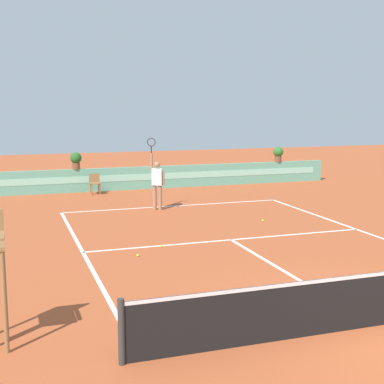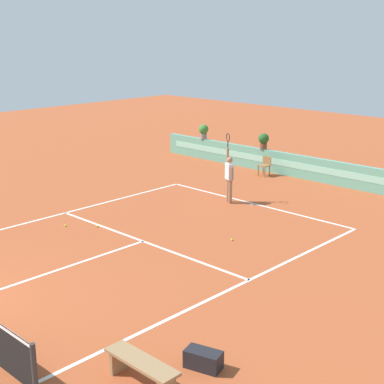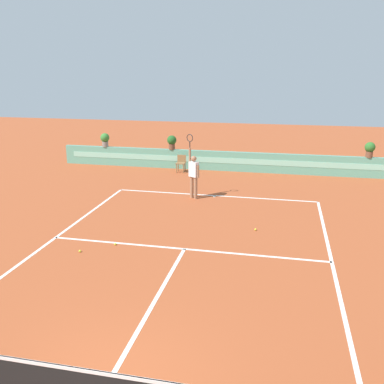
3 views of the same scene
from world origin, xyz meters
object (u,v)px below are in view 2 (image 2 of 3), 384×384
at_px(bench_courtside, 142,367).
at_px(tennis_ball_by_sideline, 232,240).
at_px(tennis_ball_mid_court, 65,226).
at_px(potted_plant_far_left, 204,131).
at_px(potted_plant_left, 264,140).
at_px(ball_kid_chair, 265,165).
at_px(tennis_ball_near_baseline, 97,226).
at_px(gear_bag, 203,359).
at_px(tennis_player, 229,175).

xyz_separation_m(bench_courtside, tennis_ball_by_sideline, (-3.63, 6.84, -0.34)).
distance_m(tennis_ball_mid_court, potted_plant_far_left, 11.58).
height_order(tennis_ball_mid_court, tennis_ball_by_sideline, same).
bearing_deg(potted_plant_left, bench_courtside, -60.16).
bearing_deg(tennis_ball_mid_court, ball_kid_chair, 87.01).
bearing_deg(tennis_ball_by_sideline, tennis_ball_near_baseline, -152.50).
relative_size(gear_bag, tennis_ball_near_baseline, 10.29).
xyz_separation_m(ball_kid_chair, potted_plant_far_left, (-4.37, 0.73, 0.93)).
relative_size(bench_courtside, gear_bag, 2.29).
height_order(ball_kid_chair, tennis_ball_by_sideline, ball_kid_chair).
xyz_separation_m(potted_plant_far_left, potted_plant_left, (3.70, 0.00, 0.00)).
height_order(gear_bag, tennis_ball_mid_court, gear_bag).
bearing_deg(tennis_ball_by_sideline, tennis_player, 131.55).
xyz_separation_m(tennis_ball_by_sideline, potted_plant_left, (-4.93, 8.07, 1.38)).
bearing_deg(ball_kid_chair, gear_bag, -57.42).
bearing_deg(tennis_ball_mid_court, tennis_ball_by_sideline, 30.00).
xyz_separation_m(ball_kid_chair, tennis_ball_mid_court, (-0.53, -10.11, -0.44)).
distance_m(ball_kid_chair, tennis_ball_mid_court, 10.13).
relative_size(bench_courtside, potted_plant_left, 2.21).
height_order(gear_bag, tennis_player, tennis_player).
distance_m(ball_kid_chair, tennis_ball_by_sideline, 8.50).
bearing_deg(bench_courtside, tennis_ball_near_baseline, 147.98).
height_order(ball_kid_chair, gear_bag, ball_kid_chair).
height_order(tennis_player, potted_plant_left, tennis_player).
relative_size(tennis_player, tennis_ball_by_sideline, 38.01).
xyz_separation_m(ball_kid_chair, bench_courtside, (7.89, -14.18, -0.10)).
distance_m(gear_bag, potted_plant_left, 16.47).
relative_size(bench_courtside, tennis_ball_mid_court, 23.53).
relative_size(ball_kid_chair, bench_courtside, 0.53).
bearing_deg(tennis_ball_by_sideline, ball_kid_chair, 120.15).
height_order(ball_kid_chair, potted_plant_left, potted_plant_left).
relative_size(gear_bag, tennis_ball_by_sideline, 10.29).
relative_size(ball_kid_chair, tennis_player, 0.33).
xyz_separation_m(tennis_ball_near_baseline, tennis_ball_by_sideline, (3.99, 2.08, 0.00)).
bearing_deg(bench_courtside, gear_bag, 70.03).
height_order(gear_bag, potted_plant_left, potted_plant_left).
bearing_deg(potted_plant_far_left, bench_courtside, -50.58).
distance_m(tennis_ball_near_baseline, tennis_ball_mid_court, 1.05).
xyz_separation_m(ball_kid_chair, tennis_ball_by_sideline, (4.26, -7.34, -0.44)).
relative_size(tennis_ball_near_baseline, potted_plant_left, 0.09).
bearing_deg(bench_courtside, potted_plant_far_left, 129.42).
bearing_deg(tennis_player, ball_kid_chair, 109.98).
relative_size(gear_bag, tennis_ball_mid_court, 10.29).
height_order(tennis_ball_mid_court, potted_plant_left, potted_plant_left).
xyz_separation_m(gear_bag, tennis_ball_by_sideline, (-4.05, 5.67, -0.15)).
xyz_separation_m(tennis_player, potted_plant_left, (-2.23, 5.02, 0.36)).
distance_m(tennis_ball_by_sideline, potted_plant_left, 9.56).
relative_size(gear_bag, tennis_player, 0.27).
distance_m(bench_courtside, potted_plant_left, 17.23).
bearing_deg(tennis_player, tennis_ball_near_baseline, -104.11).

